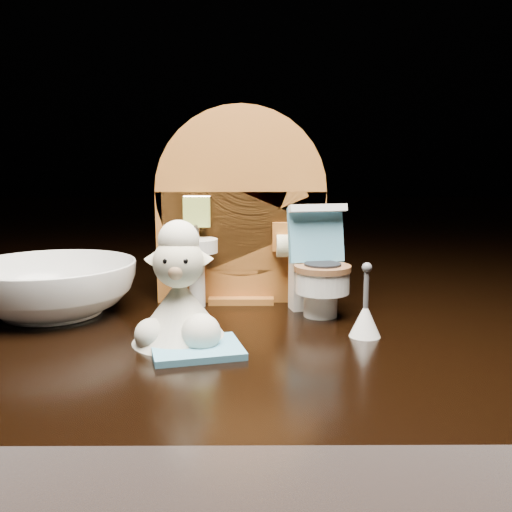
{
  "coord_description": "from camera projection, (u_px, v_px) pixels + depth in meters",
  "views": [
    {
      "loc": [
        0.01,
        -0.37,
        0.11
      ],
      "look_at": [
        0.01,
        0.0,
        0.05
      ],
      "focal_mm": 40.0,
      "sensor_mm": 36.0,
      "label": 1
    }
  ],
  "objects": [
    {
      "name": "backdrop_panel",
      "position": [
        240.0,
        217.0,
        0.44
      ],
      "size": [
        0.13,
        0.05,
        0.15
      ],
      "color": "#A05C24",
      "rests_on": "ground"
    },
    {
      "name": "ceramic_bowl",
      "position": [
        52.0,
        288.0,
        0.41
      ],
      "size": [
        0.12,
        0.12,
        0.04
      ],
      "primitive_type": "imported",
      "rotation": [
        0.0,
        0.0,
        -0.03
      ],
      "color": "white",
      "rests_on": "ground"
    },
    {
      "name": "bath_mat",
      "position": [
        197.0,
        349.0,
        0.33
      ],
      "size": [
        0.06,
        0.05,
        0.0
      ],
      "primitive_type": "cube",
      "rotation": [
        0.0,
        0.0,
        0.25
      ],
      "color": "#5399B8",
      "rests_on": "ground"
    },
    {
      "name": "toy_toilet",
      "position": [
        318.0,
        274.0,
        0.41
      ],
      "size": [
        0.04,
        0.05,
        0.08
      ],
      "rotation": [
        0.0,
        0.0,
        0.21
      ],
      "color": "white",
      "rests_on": "ground"
    },
    {
      "name": "toilet_brush",
      "position": [
        365.0,
        317.0,
        0.36
      ],
      "size": [
        0.02,
        0.02,
        0.05
      ],
      "color": "white",
      "rests_on": "ground"
    },
    {
      "name": "plush_lamb",
      "position": [
        180.0,
        300.0,
        0.34
      ],
      "size": [
        0.06,
        0.06,
        0.08
      ],
      "rotation": [
        0.0,
        0.0,
        -0.01
      ],
      "color": "beige",
      "rests_on": "ground"
    }
  ]
}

